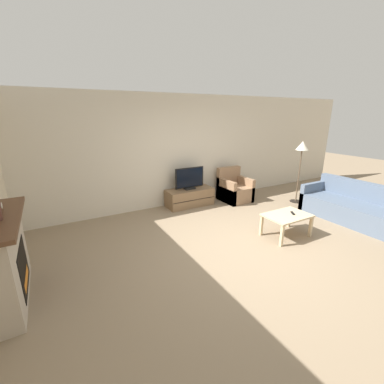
# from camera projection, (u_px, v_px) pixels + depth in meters

# --- Properties ---
(ground_plane) EXTENTS (24.00, 24.00, 0.00)m
(ground_plane) POSITION_uv_depth(u_px,v_px,m) (243.00, 249.00, 4.44)
(ground_plane) COLOR #89755B
(wall_back) EXTENTS (12.00, 0.06, 2.70)m
(wall_back) POSITION_uv_depth(u_px,v_px,m) (174.00, 151.00, 6.30)
(wall_back) COLOR beige
(wall_back) RESTS_ON ground
(fireplace) EXTENTS (0.43, 1.52, 1.11)m
(fireplace) POSITION_uv_depth(u_px,v_px,m) (6.00, 259.00, 3.08)
(fireplace) COLOR #B7A893
(fireplace) RESTS_ON ground
(tv_stand) EXTENTS (1.18, 0.51, 0.43)m
(tv_stand) POSITION_uv_depth(u_px,v_px,m) (190.00, 197.00, 6.48)
(tv_stand) COLOR brown
(tv_stand) RESTS_ON ground
(tv) EXTENTS (0.77, 0.18, 0.55)m
(tv) POSITION_uv_depth(u_px,v_px,m) (190.00, 179.00, 6.34)
(tv) COLOR black
(tv) RESTS_ON tv_stand
(armchair) EXTENTS (0.70, 0.76, 0.86)m
(armchair) POSITION_uv_depth(u_px,v_px,m) (234.00, 190.00, 6.86)
(armchair) COLOR #937051
(armchair) RESTS_ON ground
(coffee_table) EXTENTS (0.85, 0.58, 0.43)m
(coffee_table) POSITION_uv_depth(u_px,v_px,m) (287.00, 218.00, 4.81)
(coffee_table) COLOR #CCB289
(coffee_table) RESTS_ON ground
(remote) EXTENTS (0.11, 0.15, 0.02)m
(remote) POSITION_uv_depth(u_px,v_px,m) (293.00, 213.00, 4.83)
(remote) COLOR black
(remote) RESTS_ON coffee_table
(couch) EXTENTS (0.89, 2.26, 0.82)m
(couch) POSITION_uv_depth(u_px,v_px,m) (359.00, 210.00, 5.46)
(couch) COLOR slate
(couch) RESTS_ON ground
(floor_lamp) EXTENTS (0.31, 0.31, 1.59)m
(floor_lamp) POSITION_uv_depth(u_px,v_px,m) (302.00, 150.00, 6.42)
(floor_lamp) COLOR black
(floor_lamp) RESTS_ON ground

